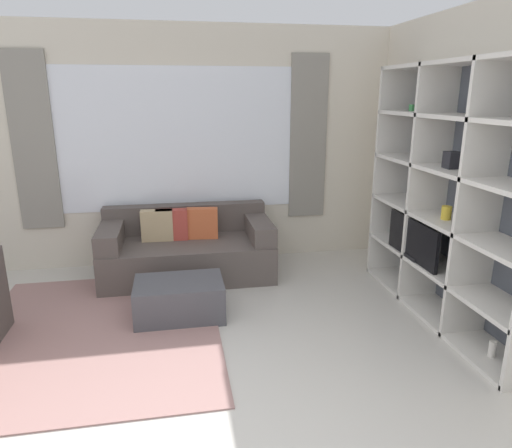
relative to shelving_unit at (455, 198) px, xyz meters
name	(u,v)px	position (x,y,z in m)	size (l,w,h in m)	color
wall_back	(178,148)	(-2.30, 1.88, 0.26)	(6.15, 0.11, 2.70)	beige
wall_right	(467,165)	(0.21, 0.18, 0.25)	(0.07, 4.53, 2.70)	beige
area_rug	(99,331)	(-3.06, 0.21, -1.09)	(2.03, 2.37, 0.01)	gray
shelving_unit	(455,198)	(0.00, 0.00, 0.00)	(0.41, 2.26, 2.22)	#515660
couch_main	(187,249)	(-2.26, 1.38, -0.80)	(1.84, 0.90, 0.75)	#564C47
ottoman	(179,299)	(-2.37, 0.38, -0.93)	(0.79, 0.53, 0.34)	#47474C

